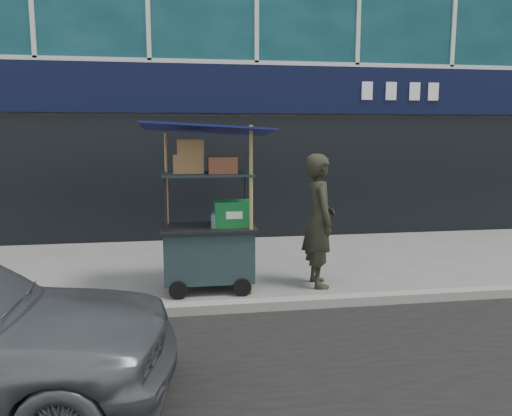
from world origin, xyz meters
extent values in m
plane|color=slate|center=(0.00, 0.00, 0.00)|extent=(80.00, 80.00, 0.00)
cube|color=gray|center=(0.00, -0.20, 0.06)|extent=(80.00, 0.18, 0.12)
cube|color=black|center=(0.00, 3.86, 2.90)|extent=(15.68, 0.06, 0.90)
cube|color=black|center=(0.00, 3.90, 1.20)|extent=(15.68, 0.04, 2.40)
cube|color=#19262A|center=(-1.16, 0.70, 0.48)|extent=(1.17, 0.69, 0.68)
cylinder|color=black|center=(-1.56, 0.34, 0.12)|extent=(0.23, 0.05, 0.23)
cylinder|color=black|center=(-0.75, 0.34, 0.12)|extent=(0.23, 0.05, 0.23)
cube|color=black|center=(-1.16, 0.70, 0.84)|extent=(1.24, 0.76, 0.04)
cylinder|color=black|center=(-1.69, 0.41, 1.19)|extent=(0.03, 0.03, 0.73)
cylinder|color=black|center=(-0.62, 0.40, 1.19)|extent=(0.03, 0.03, 0.73)
cylinder|color=black|center=(-1.69, 0.99, 1.19)|extent=(0.03, 0.03, 0.73)
cylinder|color=black|center=(-0.62, 0.99, 1.19)|extent=(0.03, 0.03, 0.73)
cube|color=#19262A|center=(-1.16, 0.70, 1.55)|extent=(1.17, 0.69, 0.03)
cylinder|color=olive|center=(-0.62, 0.40, 1.09)|extent=(0.05, 0.05, 2.18)
cylinder|color=olive|center=(-1.69, 0.99, 1.04)|extent=(0.04, 0.04, 2.08)
cube|color=#0C1348|center=(-1.16, 0.70, 2.13)|extent=(1.65, 1.17, 0.19)
cube|color=#0E5B27|center=(-0.83, 0.65, 1.03)|extent=(0.49, 0.34, 0.34)
cylinder|color=silver|center=(-1.10, 0.50, 0.96)|extent=(0.06, 0.06, 0.19)
cylinder|color=#1730B0|center=(-1.10, 0.50, 1.07)|extent=(0.03, 0.03, 0.02)
cube|color=olive|center=(-1.40, 0.75, 1.69)|extent=(0.39, 0.29, 0.24)
cube|color=#8F5F3E|center=(-0.96, 0.65, 1.67)|extent=(0.37, 0.27, 0.21)
cube|color=olive|center=(-1.37, 0.73, 1.90)|extent=(0.34, 0.25, 0.19)
imported|color=#282A1F|center=(0.35, 0.66, 0.91)|extent=(0.44, 0.66, 1.81)
camera|label=1|loc=(-1.54, -5.79, 2.09)|focal=35.00mm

